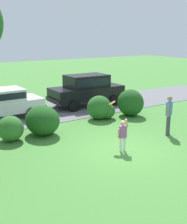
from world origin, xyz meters
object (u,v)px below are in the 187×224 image
object	(u,v)px
child_thrower	(123,133)
frisbee	(112,103)
parked_sedan	(2,103)
parked_suv	(87,89)
adult_onlooker	(169,113)

from	to	relation	value
child_thrower	frisbee	xyz separation A→B (m)	(0.08, 0.78, 1.00)
parked_sedan	parked_suv	size ratio (longest dim) A/B	0.93
frisbee	parked_sedan	bearing A→B (deg)	110.40
child_thrower	adult_onlooker	xyz separation A→B (m)	(2.87, 0.38, 0.27)
parked_suv	parked_sedan	bearing A→B (deg)	-179.70
child_thrower	adult_onlooker	distance (m)	2.91
parked_sedan	parked_suv	bearing A→B (deg)	0.30
parked_sedan	frisbee	xyz separation A→B (m)	(2.34, -6.29, 0.87)
child_thrower	frisbee	distance (m)	1.27
parked_suv	child_thrower	size ratio (longest dim) A/B	3.70
parked_sedan	frisbee	size ratio (longest dim) A/B	14.37
child_thrower	adult_onlooker	world-z (taller)	adult_onlooker
parked_sedan	child_thrower	size ratio (longest dim) A/B	3.42
parked_suv	child_thrower	bearing A→B (deg)	-112.73
frisbee	parked_suv	bearing A→B (deg)	65.40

